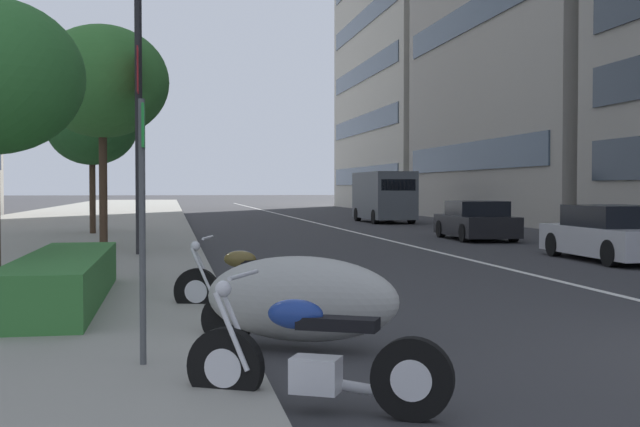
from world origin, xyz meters
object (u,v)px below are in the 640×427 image
(motorcycle_nearest_camera, at_px, (313,360))
(street_lamp_with_banners, at_px, (155,63))
(car_mid_block_traffic, at_px, (476,222))
(motorcycle_under_tarp, at_px, (250,285))
(car_lead_in_lane, at_px, (613,235))
(street_tree_by_lamp_post, at_px, (102,82))
(motorcycle_by_sign_pole, at_px, (299,299))
(delivery_van_ahead, at_px, (384,196))
(parking_sign_by_curb, at_px, (143,205))
(street_tree_near_plaza_corner, at_px, (92,127))

(motorcycle_nearest_camera, bearing_deg, street_lamp_with_banners, -57.57)
(car_mid_block_traffic, distance_m, street_lamp_with_banners, 13.05)
(motorcycle_under_tarp, xyz_separation_m, car_mid_block_traffic, (15.27, -9.27, 0.21))
(car_lead_in_lane, height_order, street_tree_by_lamp_post, street_tree_by_lamp_post)
(motorcycle_under_tarp, distance_m, street_tree_by_lamp_post, 12.34)
(motorcycle_by_sign_pole, bearing_deg, car_mid_block_traffic, -89.81)
(car_mid_block_traffic, relative_size, street_tree_by_lamp_post, 0.70)
(motorcycle_under_tarp, relative_size, delivery_van_ahead, 0.40)
(parking_sign_by_curb, bearing_deg, motorcycle_under_tarp, -19.74)
(car_lead_in_lane, bearing_deg, motorcycle_nearest_camera, 142.92)
(motorcycle_by_sign_pole, xyz_separation_m, motorcycle_under_tarp, (2.66, 0.28, -0.15))
(car_lead_in_lane, distance_m, car_mid_block_traffic, 8.37)
(car_mid_block_traffic, height_order, street_lamp_with_banners, street_lamp_with_banners)
(street_tree_by_lamp_post, height_order, street_tree_near_plaza_corner, street_tree_by_lamp_post)
(street_tree_near_plaza_corner, bearing_deg, delivery_van_ahead, -52.08)
(car_mid_block_traffic, distance_m, parking_sign_by_curb, 21.82)
(car_mid_block_traffic, distance_m, delivery_van_ahead, 14.42)
(street_tree_by_lamp_post, xyz_separation_m, street_tree_near_plaza_corner, (7.78, 0.99, -0.66))
(street_tree_by_lamp_post, bearing_deg, street_lamp_with_banners, -145.48)
(motorcycle_by_sign_pole, xyz_separation_m, street_tree_near_plaza_corner, (21.67, 4.16, 3.41))
(motorcycle_nearest_camera, xyz_separation_m, car_lead_in_lane, (12.03, -9.56, 0.23))
(motorcycle_by_sign_pole, distance_m, street_lamp_with_banners, 12.72)
(parking_sign_by_curb, relative_size, street_tree_by_lamp_post, 0.41)
(car_lead_in_lane, distance_m, street_tree_near_plaza_corner, 18.40)
(street_tree_by_lamp_post, bearing_deg, motorcycle_nearest_camera, -169.97)
(car_lead_in_lane, bearing_deg, street_tree_by_lamp_post, 72.18)
(motorcycle_by_sign_pole, distance_m, delivery_van_ahead, 33.69)
(motorcycle_nearest_camera, distance_m, car_lead_in_lane, 15.37)
(delivery_van_ahead, bearing_deg, motorcycle_by_sign_pole, 162.84)
(motorcycle_nearest_camera, bearing_deg, street_tree_by_lamp_post, -53.44)
(motorcycle_by_sign_pole, bearing_deg, delivery_van_ahead, -79.57)
(motorcycle_under_tarp, xyz_separation_m, street_lamp_with_banners, (9.18, 1.47, 4.45))
(motorcycle_nearest_camera, xyz_separation_m, street_tree_near_plaza_corner, (24.15, 3.88, 3.56))
(car_mid_block_traffic, relative_size, street_lamp_with_banners, 0.54)
(parking_sign_by_curb, distance_m, street_tree_by_lamp_post, 15.38)
(street_tree_by_lamp_post, distance_m, street_tree_near_plaza_corner, 7.87)
(motorcycle_nearest_camera, bearing_deg, motorcycle_under_tarp, -63.38)
(motorcycle_nearest_camera, distance_m, car_mid_block_traffic, 22.40)
(motorcycle_under_tarp, height_order, street_tree_near_plaza_corner, street_tree_near_plaza_corner)
(motorcycle_nearest_camera, distance_m, street_tree_by_lamp_post, 17.15)
(motorcycle_nearest_camera, xyz_separation_m, car_mid_block_traffic, (20.40, -9.26, 0.21))
(car_mid_block_traffic, distance_m, street_tree_by_lamp_post, 13.42)
(motorcycle_under_tarp, xyz_separation_m, street_tree_near_plaza_corner, (19.02, 3.87, 3.55))
(parking_sign_by_curb, height_order, street_tree_by_lamp_post, street_tree_by_lamp_post)
(car_mid_block_traffic, bearing_deg, street_lamp_with_banners, 122.14)
(street_lamp_with_banners, bearing_deg, motorcycle_under_tarp, -170.90)
(delivery_van_ahead, distance_m, street_tree_by_lamp_post, 22.59)
(motorcycle_nearest_camera, bearing_deg, parking_sign_by_curb, -18.45)
(car_lead_in_lane, xyz_separation_m, parking_sign_by_curb, (-10.67, 10.92, 0.99))
(motorcycle_nearest_camera, relative_size, street_lamp_with_banners, 0.26)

